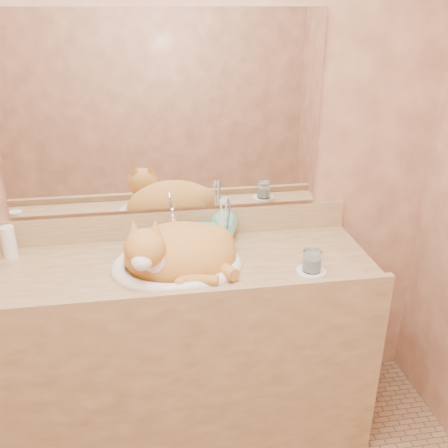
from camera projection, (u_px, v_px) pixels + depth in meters
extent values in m
cube|color=#996045|center=(165.00, 148.00, 2.07)|extent=(2.40, 0.02, 2.50)
cube|color=white|center=(163.00, 115.00, 2.00)|extent=(1.30, 0.02, 0.80)
imported|color=#71B59C|center=(206.00, 231.00, 2.07)|extent=(0.09, 0.09, 0.17)
imported|color=#71B59C|center=(226.00, 234.00, 2.11)|extent=(0.13, 0.13, 0.11)
cylinder|color=white|center=(311.00, 272.00, 1.92)|extent=(0.12, 0.12, 0.01)
cylinder|color=silver|center=(312.00, 261.00, 1.90)|extent=(0.07, 0.07, 0.08)
cylinder|color=white|center=(9.00, 242.00, 2.02)|extent=(0.06, 0.06, 0.13)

